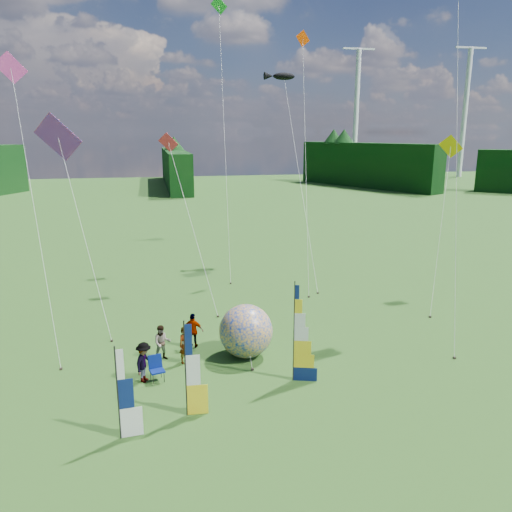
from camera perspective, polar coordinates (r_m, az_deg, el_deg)
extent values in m
plane|color=#2A4915|center=(20.56, 5.31, -17.64)|extent=(220.00, 220.00, 0.00)
sphere|color=#00299C|center=(24.64, -1.16, -8.57)|extent=(3.28, 3.28, 2.63)
imported|color=#66594C|center=(24.36, -8.08, -10.05)|extent=(0.77, 0.66, 1.80)
imported|color=#66594C|center=(24.86, -10.68, -9.71)|extent=(0.87, 0.46, 1.75)
imported|color=#66594C|center=(22.98, -12.67, -11.75)|extent=(0.91, 1.26, 1.83)
imported|color=#66594C|center=(25.94, -7.19, -8.45)|extent=(1.15, 0.79, 1.82)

